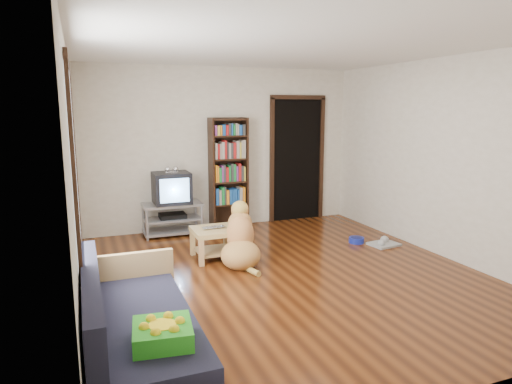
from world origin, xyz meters
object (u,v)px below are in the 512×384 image
object	(u,v)px
tv_stand	(173,218)
crt_tv	(171,187)
bookshelf	(228,167)
dog	(240,241)
grey_rag	(384,244)
laptop	(215,228)
sofa	(137,336)
dog_bowl	(356,240)
coffee_table	(214,238)
green_cushion	(163,334)

from	to	relation	value
tv_stand	crt_tv	bearing A→B (deg)	90.00
bookshelf	dog	xyz separation A→B (m)	(-0.41, -1.75, -0.71)
crt_tv	grey_rag	bearing A→B (deg)	-31.85
laptop	grey_rag	xyz separation A→B (m)	(2.44, -0.30, -0.40)
sofa	grey_rag	bearing A→B (deg)	27.89
tv_stand	dog_bowl	bearing A→B (deg)	-30.37
sofa	dog_bowl	bearing A→B (deg)	33.00
crt_tv	bookshelf	world-z (taller)	bookshelf
sofa	bookshelf	bearing A→B (deg)	62.68
sofa	coffee_table	size ratio (longest dim) A/B	3.27
grey_rag	crt_tv	xyz separation A→B (m)	(-2.73, 1.69, 0.73)
grey_rag	sofa	size ratio (longest dim) A/B	0.22
tv_stand	coffee_table	xyz separation A→B (m)	(0.29, -1.34, 0.01)
dog_bowl	bookshelf	xyz separation A→B (m)	(-1.48, 1.52, 0.96)
dog_bowl	tv_stand	world-z (taller)	tv_stand
grey_rag	coffee_table	distance (m)	2.48
green_cushion	grey_rag	world-z (taller)	green_cushion
dog	laptop	bearing A→B (deg)	132.59
laptop	bookshelf	distance (m)	1.72
green_cushion	tv_stand	distance (m)	4.18
grey_rag	green_cushion	bearing A→B (deg)	-145.94
bookshelf	coffee_table	world-z (taller)	bookshelf
crt_tv	dog	xyz separation A→B (m)	(0.54, -1.67, -0.45)
grey_rag	bookshelf	size ratio (longest dim) A/B	0.22
green_cushion	grey_rag	bearing A→B (deg)	41.13
dog	tv_stand	bearing A→B (deg)	108.17
bookshelf	sofa	xyz separation A→B (m)	(-1.92, -3.72, -0.74)
crt_tv	dog_bowl	bearing A→B (deg)	-30.76
tv_stand	crt_tv	world-z (taller)	crt_tv
dog	green_cushion	bearing A→B (deg)	-119.73
laptop	tv_stand	size ratio (longest dim) A/B	0.33
laptop	dog	size ratio (longest dim) A/B	0.31
dog	dog_bowl	bearing A→B (deg)	6.97
crt_tv	laptop	bearing A→B (deg)	-78.41
sofa	dog	world-z (taller)	sofa
grey_rag	coffee_table	size ratio (longest dim) A/B	0.73
green_cushion	bookshelf	world-z (taller)	bookshelf
dog_bowl	grey_rag	bearing A→B (deg)	-39.81
sofa	dog	xyz separation A→B (m)	(1.52, 1.98, 0.03)
laptop	bookshelf	xyz separation A→B (m)	(0.66, 1.47, 0.59)
bookshelf	sofa	bearing A→B (deg)	-117.32
green_cushion	sofa	xyz separation A→B (m)	(-0.12, 0.46, -0.22)
dog	bookshelf	bearing A→B (deg)	76.86
grey_rag	coffee_table	xyz separation A→B (m)	(-2.44, 0.33, 0.27)
green_cushion	laptop	size ratio (longest dim) A/B	1.27
grey_rag	sofa	xyz separation A→B (m)	(-3.70, -1.96, 0.25)
dog	grey_rag	bearing A→B (deg)	-0.51
grey_rag	tv_stand	world-z (taller)	tv_stand
laptop	grey_rag	distance (m)	2.49
bookshelf	grey_rag	bearing A→B (deg)	-44.82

